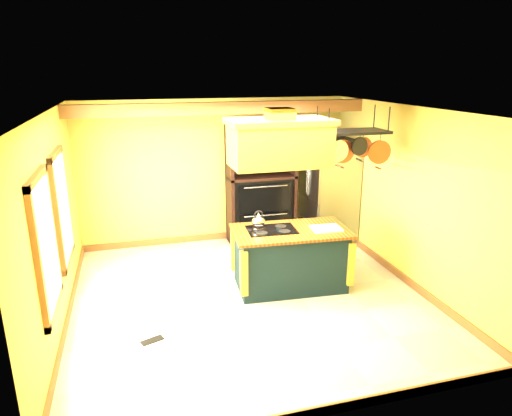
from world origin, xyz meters
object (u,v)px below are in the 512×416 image
kitchen_island (290,258)px  pot_rack (352,140)px  hutch (261,196)px  refrigerator (329,193)px  range_hood (280,141)px

kitchen_island → pot_rack: pot_rack is taller
kitchen_island → hutch: (0.12, 2.05, 0.40)m
pot_rack → refrigerator: bearing=75.1°
refrigerator → kitchen_island: bearing=-128.9°
kitchen_island → range_hood: size_ratio=1.23×
refrigerator → hutch: hutch is taller
kitchen_island → hutch: hutch is taller
range_hood → pot_rack: same height
range_hood → refrigerator: range_hood is taller
kitchen_island → range_hood: range_hood is taller
refrigerator → hutch: (-1.25, 0.36, -0.07)m
pot_rack → hutch: bearing=111.1°
hutch → range_hood: bearing=-98.8°
hutch → refrigerator: bearing=-15.9°
range_hood → pot_rack: bearing=-0.0°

